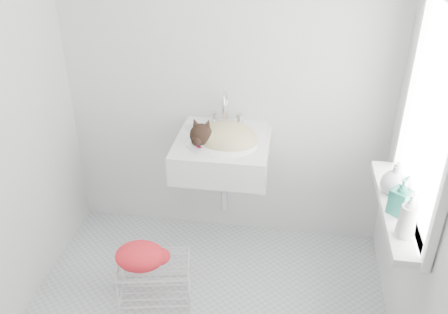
# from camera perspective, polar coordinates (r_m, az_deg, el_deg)

# --- Properties ---
(back_wall) EXTENTS (2.20, 0.02, 2.50)m
(back_wall) POSITION_cam_1_polar(r_m,az_deg,el_deg) (3.18, 0.28, 10.34)
(back_wall) COLOR silver
(back_wall) RESTS_ON ground
(right_wall) EXTENTS (0.02, 2.00, 2.50)m
(right_wall) POSITION_cam_1_polar(r_m,az_deg,el_deg) (2.33, 24.14, -0.02)
(right_wall) COLOR silver
(right_wall) RESTS_ON ground
(window_glass) EXTENTS (0.01, 0.80, 1.00)m
(window_glass) POSITION_cam_1_polar(r_m,az_deg,el_deg) (2.46, 23.28, 4.32)
(window_glass) COLOR white
(window_glass) RESTS_ON right_wall
(window_frame) EXTENTS (0.04, 0.90, 1.10)m
(window_frame) POSITION_cam_1_polar(r_m,az_deg,el_deg) (2.45, 22.94, 4.36)
(window_frame) COLOR white
(window_frame) RESTS_ON right_wall
(windowsill) EXTENTS (0.16, 0.88, 0.04)m
(windowsill) POSITION_cam_1_polar(r_m,az_deg,el_deg) (2.68, 19.55, -5.58)
(windowsill) COLOR white
(windowsill) RESTS_ON right_wall
(sink) EXTENTS (0.60, 0.53, 0.24)m
(sink) POSITION_cam_1_polar(r_m,az_deg,el_deg) (3.10, -0.25, 1.76)
(sink) COLOR white
(sink) RESTS_ON back_wall
(faucet) EXTENTS (0.22, 0.15, 0.22)m
(faucet) POSITION_cam_1_polar(r_m,az_deg,el_deg) (3.20, 0.25, 5.47)
(faucet) COLOR silver
(faucet) RESTS_ON sink
(cat) EXTENTS (0.45, 0.38, 0.26)m
(cat) POSITION_cam_1_polar(r_m,az_deg,el_deg) (3.07, -0.05, 2.25)
(cat) COLOR beige
(cat) RESTS_ON sink
(wire_rack) EXTENTS (0.48, 0.37, 0.26)m
(wire_rack) POSITION_cam_1_polar(r_m,az_deg,el_deg) (3.16, -8.10, -13.63)
(wire_rack) COLOR silver
(wire_rack) RESTS_ON floor
(towel) EXTENTS (0.31, 0.22, 0.13)m
(towel) POSITION_cam_1_polar(r_m,az_deg,el_deg) (3.07, -9.74, -11.86)
(towel) COLOR red
(towel) RESTS_ON wire_rack
(bottle_a) EXTENTS (0.09, 0.09, 0.20)m
(bottle_a) POSITION_cam_1_polar(r_m,az_deg,el_deg) (2.46, 20.28, -8.62)
(bottle_a) COLOR silver
(bottle_a) RESTS_ON windowsill
(bottle_b) EXTENTS (0.13, 0.13, 0.20)m
(bottle_b) POSITION_cam_1_polar(r_m,az_deg,el_deg) (2.61, 19.65, -6.18)
(bottle_b) COLOR #217260
(bottle_b) RESTS_ON windowsill
(bottle_c) EXTENTS (0.18, 0.18, 0.19)m
(bottle_c) POSITION_cam_1_polar(r_m,az_deg,el_deg) (2.75, 19.10, -4.01)
(bottle_c) COLOR silver
(bottle_c) RESTS_ON windowsill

